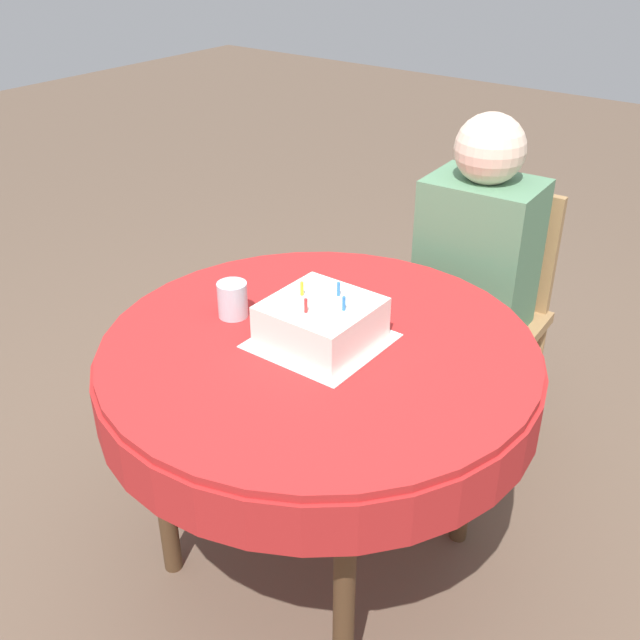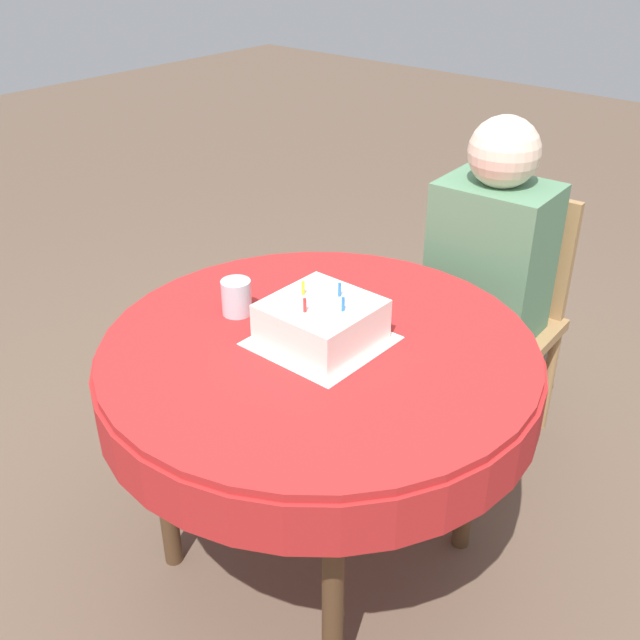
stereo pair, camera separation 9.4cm
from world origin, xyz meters
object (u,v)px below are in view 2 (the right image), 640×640
Objects in this scene: chair at (493,311)px; birthday_cake at (322,322)px; drinking_glass at (236,297)px; person at (488,261)px.

birthday_cake is at bearing -95.95° from chair.
birthday_cake reaches higher than drinking_glass.
chair is at bearing 87.41° from birthday_cake.
person reaches higher than chair.
drinking_glass is (-0.26, -0.03, -0.01)m from birthday_cake.
birthday_cake is at bearing 7.57° from drinking_glass.
birthday_cake is 0.26m from drinking_glass.
chair is 9.04× the size of drinking_glass.
drinking_glass is at bearing -172.43° from birthday_cake.
birthday_cake is (-0.04, -0.74, 0.09)m from person.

